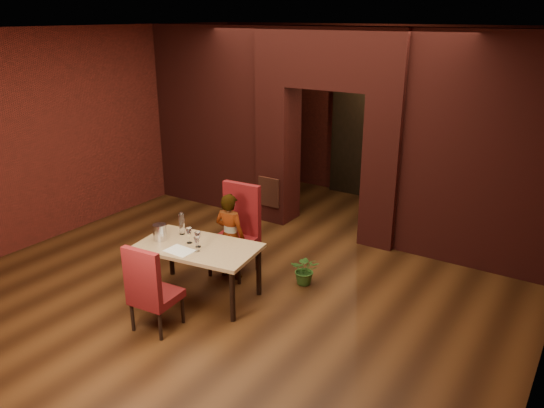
# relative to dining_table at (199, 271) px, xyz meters

# --- Properties ---
(floor) EXTENTS (8.00, 8.00, 0.00)m
(floor) POSITION_rel_dining_table_xyz_m (0.31, 0.84, -0.35)
(floor) COLOR #412410
(floor) RESTS_ON ground
(ceiling) EXTENTS (7.00, 8.00, 0.04)m
(ceiling) POSITION_rel_dining_table_xyz_m (0.31, 0.84, 2.85)
(ceiling) COLOR silver
(ceiling) RESTS_ON ground
(wall_back) EXTENTS (7.00, 0.04, 3.20)m
(wall_back) POSITION_rel_dining_table_xyz_m (0.31, 4.84, 1.25)
(wall_back) COLOR maroon
(wall_back) RESTS_ON ground
(wall_left) EXTENTS (0.04, 8.00, 3.20)m
(wall_left) POSITION_rel_dining_table_xyz_m (-3.19, 0.84, 1.25)
(wall_left) COLOR maroon
(wall_left) RESTS_ON ground
(pillar_left) EXTENTS (0.55, 0.55, 2.30)m
(pillar_left) POSITION_rel_dining_table_xyz_m (-0.64, 2.84, 0.80)
(pillar_left) COLOR maroon
(pillar_left) RESTS_ON ground
(pillar_right) EXTENTS (0.55, 0.55, 2.30)m
(pillar_right) POSITION_rel_dining_table_xyz_m (1.26, 2.84, 0.80)
(pillar_right) COLOR maroon
(pillar_right) RESTS_ON ground
(lintel) EXTENTS (2.45, 0.55, 0.90)m
(lintel) POSITION_rel_dining_table_xyz_m (0.31, 2.84, 2.40)
(lintel) COLOR maroon
(lintel) RESTS_ON ground
(wing_wall_left) EXTENTS (2.28, 0.35, 3.20)m
(wing_wall_left) POSITION_rel_dining_table_xyz_m (-2.05, 2.84, 1.25)
(wing_wall_left) COLOR maroon
(wing_wall_left) RESTS_ON ground
(wing_wall_right) EXTENTS (2.28, 0.35, 3.20)m
(wing_wall_right) POSITION_rel_dining_table_xyz_m (2.67, 2.84, 1.25)
(wing_wall_right) COLOR maroon
(wing_wall_right) RESTS_ON ground
(vent_panel) EXTENTS (0.40, 0.03, 0.50)m
(vent_panel) POSITION_rel_dining_table_xyz_m (-0.64, 2.55, 0.20)
(vent_panel) COLOR brown
(vent_panel) RESTS_ON ground
(rear_door) EXTENTS (0.90, 0.08, 2.10)m
(rear_door) POSITION_rel_dining_table_xyz_m (-0.09, 4.78, 0.70)
(rear_door) COLOR black
(rear_door) RESTS_ON ground
(rear_door_frame) EXTENTS (1.02, 0.04, 2.22)m
(rear_door_frame) POSITION_rel_dining_table_xyz_m (-0.09, 4.74, 0.70)
(rear_door_frame) COLOR black
(rear_door_frame) RESTS_ON ground
(dining_table) EXTENTS (1.58, 1.03, 0.69)m
(dining_table) POSITION_rel_dining_table_xyz_m (0.00, 0.00, 0.00)
(dining_table) COLOR tan
(dining_table) RESTS_ON ground
(chair_far) EXTENTS (0.59, 0.59, 1.23)m
(chair_far) POSITION_rel_dining_table_xyz_m (-0.02, 0.74, 0.27)
(chair_far) COLOR maroon
(chair_far) RESTS_ON ground
(chair_near) EXTENTS (0.51, 0.51, 1.04)m
(chair_near) POSITION_rel_dining_table_xyz_m (0.07, -0.80, 0.17)
(chair_near) COLOR maroon
(chair_near) RESTS_ON ground
(person_seated) EXTENTS (0.45, 0.32, 1.18)m
(person_seated) POSITION_rel_dining_table_xyz_m (0.01, 0.64, 0.25)
(person_seated) COLOR white
(person_seated) RESTS_ON ground
(wine_glass_a) EXTENTS (0.08, 0.08, 0.20)m
(wine_glass_a) POSITION_rel_dining_table_xyz_m (-0.14, 0.00, 0.45)
(wine_glass_a) COLOR white
(wine_glass_a) RESTS_ON dining_table
(wine_glass_b) EXTENTS (0.08, 0.08, 0.20)m
(wine_glass_b) POSITION_rel_dining_table_xyz_m (0.03, -0.03, 0.44)
(wine_glass_b) COLOR white
(wine_glass_b) RESTS_ON dining_table
(wine_glass_c) EXTENTS (0.08, 0.08, 0.19)m
(wine_glass_c) POSITION_rel_dining_table_xyz_m (0.11, -0.13, 0.44)
(wine_glass_c) COLOR white
(wine_glass_c) RESTS_ON dining_table
(tasting_sheet) EXTENTS (0.34, 0.26, 0.00)m
(tasting_sheet) POSITION_rel_dining_table_xyz_m (-0.08, -0.24, 0.35)
(tasting_sheet) COLOR white
(tasting_sheet) RESTS_ON dining_table
(wine_bucket) EXTENTS (0.17, 0.17, 0.21)m
(wine_bucket) POSITION_rel_dining_table_xyz_m (-0.51, -0.12, 0.45)
(wine_bucket) COLOR silver
(wine_bucket) RESTS_ON dining_table
(water_bottle) EXTENTS (0.07, 0.07, 0.30)m
(water_bottle) POSITION_rel_dining_table_xyz_m (-0.40, 0.17, 0.50)
(water_bottle) COLOR white
(water_bottle) RESTS_ON dining_table
(potted_plant) EXTENTS (0.47, 0.44, 0.41)m
(potted_plant) POSITION_rel_dining_table_xyz_m (0.96, 1.00, -0.14)
(potted_plant) COLOR #2E5A1F
(potted_plant) RESTS_ON ground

